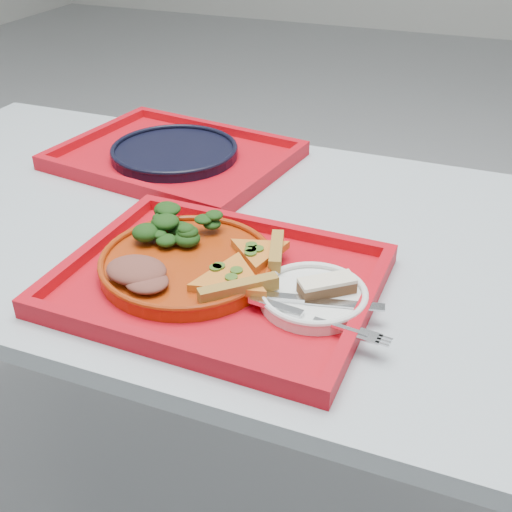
% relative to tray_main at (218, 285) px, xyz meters
% --- Properties ---
extents(ground, '(10.00, 10.00, 0.00)m').
position_rel_tray_main_xyz_m(ground, '(-0.04, 0.18, -0.76)').
color(ground, '#999CA1').
rests_on(ground, ground).
extents(table, '(1.60, 0.80, 0.75)m').
position_rel_tray_main_xyz_m(table, '(-0.04, 0.18, -0.08)').
color(table, '#A5B1BA').
rests_on(table, ground).
extents(tray_main, '(0.46, 0.36, 0.01)m').
position_rel_tray_main_xyz_m(tray_main, '(0.00, 0.00, 0.00)').
color(tray_main, '#B70915').
rests_on(tray_main, table).
extents(tray_far, '(0.50, 0.41, 0.01)m').
position_rel_tray_main_xyz_m(tray_far, '(-0.27, 0.39, 0.00)').
color(tray_far, '#B70915').
rests_on(tray_far, table).
extents(dinner_plate, '(0.26, 0.26, 0.02)m').
position_rel_tray_main_xyz_m(dinner_plate, '(-0.05, 0.01, 0.02)').
color(dinner_plate, '#932B09').
rests_on(dinner_plate, tray_main).
extents(side_plate, '(0.15, 0.15, 0.01)m').
position_rel_tray_main_xyz_m(side_plate, '(0.14, 0.00, 0.01)').
color(side_plate, white).
rests_on(side_plate, tray_main).
extents(navy_plate, '(0.26, 0.26, 0.02)m').
position_rel_tray_main_xyz_m(navy_plate, '(-0.27, 0.39, 0.01)').
color(navy_plate, black).
rests_on(navy_plate, tray_far).
extents(pizza_slice_a, '(0.17, 0.17, 0.02)m').
position_rel_tray_main_xyz_m(pizza_slice_a, '(0.03, -0.02, 0.03)').
color(pizza_slice_a, gold).
rests_on(pizza_slice_a, dinner_plate).
extents(pizza_slice_b, '(0.13, 0.12, 0.02)m').
position_rel_tray_main_xyz_m(pizza_slice_b, '(0.04, 0.06, 0.03)').
color(pizza_slice_b, gold).
rests_on(pizza_slice_b, dinner_plate).
extents(salad_heap, '(0.10, 0.09, 0.05)m').
position_rel_tray_main_xyz_m(salad_heap, '(-0.09, 0.07, 0.05)').
color(salad_heap, black).
rests_on(salad_heap, dinner_plate).
extents(meat_portion, '(0.09, 0.07, 0.03)m').
position_rel_tray_main_xyz_m(meat_portion, '(-0.10, -0.06, 0.04)').
color(meat_portion, brown).
rests_on(meat_portion, dinner_plate).
extents(dessert_bar, '(0.08, 0.07, 0.02)m').
position_rel_tray_main_xyz_m(dessert_bar, '(0.16, 0.01, 0.03)').
color(dessert_bar, '#452717').
rests_on(dessert_bar, side_plate).
extents(knife, '(0.18, 0.06, 0.01)m').
position_rel_tray_main_xyz_m(knife, '(0.15, -0.02, 0.02)').
color(knife, silver).
rests_on(knife, side_plate).
extents(fork, '(0.19, 0.04, 0.01)m').
position_rel_tray_main_xyz_m(fork, '(0.16, -0.06, 0.02)').
color(fork, silver).
rests_on(fork, side_plate).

